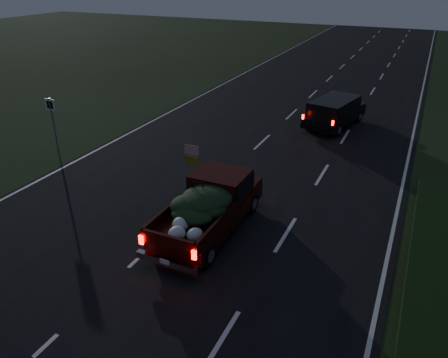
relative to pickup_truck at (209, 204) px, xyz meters
The scene contains 6 objects.
ground 2.34m from the pickup_truck, 124.17° to the right, with size 120.00×120.00×0.00m, color black.
road_asphalt 2.34m from the pickup_truck, 124.17° to the right, with size 14.00×120.00×0.02m, color black.
hedge_row 6.75m from the pickup_truck, 10.58° to the left, with size 1.00×10.00×0.60m, color black.
route_sign 10.25m from the pickup_truck, 161.57° to the left, with size 0.55×0.08×2.50m.
pickup_truck is the anchor object (origin of this frame).
lead_suv 12.21m from the pickup_truck, 83.12° to the left, with size 2.68×4.65×1.26m.
Camera 1 is at (6.80, -9.20, 7.86)m, focal length 35.00 mm.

